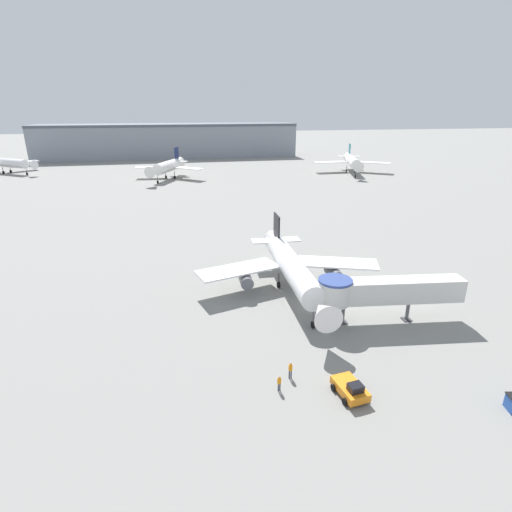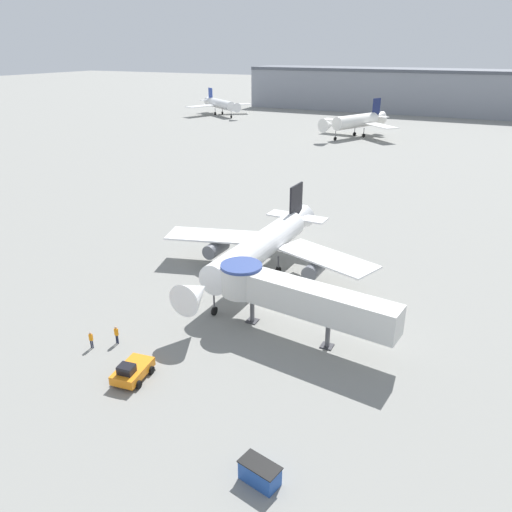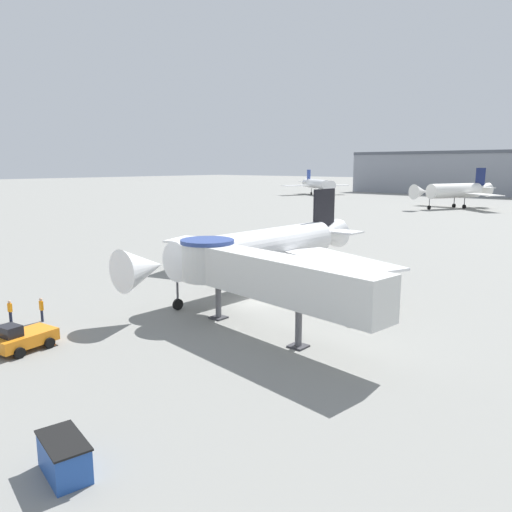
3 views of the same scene
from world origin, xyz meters
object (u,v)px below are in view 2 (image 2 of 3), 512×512
service_container_blue (260,473)px  ground_crew_marshaller (91,339)px  main_airplane (261,247)px  jet_bridge (291,295)px  pushback_tug_orange (132,371)px  background_jet_navy_tail (357,121)px  ground_crew_wing_walker (116,334)px  traffic_cone_starboard_wing (339,303)px  traffic_cone_apron_front (151,367)px  background_jet_blue_tail (220,104)px

service_container_blue → ground_crew_marshaller: size_ratio=1.73×
main_airplane → jet_bridge: (8.06, -10.28, 0.43)m
main_airplane → pushback_tug_orange: bearing=-90.6°
main_airplane → pushback_tug_orange: size_ratio=7.08×
main_airplane → background_jet_navy_tail: background_jet_navy_tail is taller
ground_crew_wing_walker → traffic_cone_starboard_wing: bearing=50.4°
jet_bridge → background_jet_navy_tail: bearing=109.9°
pushback_tug_orange → traffic_cone_apron_front: pushback_tug_orange is taller
ground_crew_wing_walker → background_jet_navy_tail: background_jet_navy_tail is taller
pushback_tug_orange → ground_crew_marshaller: 6.60m
ground_crew_marshaller → background_jet_navy_tail: 122.07m
background_jet_navy_tail → background_jet_blue_tail: bearing=-179.4°
jet_bridge → ground_crew_marshaller: bearing=-139.2°
jet_bridge → background_jet_navy_tail: (-25.03, 111.47, 0.47)m
main_airplane → traffic_cone_starboard_wing: 11.48m
traffic_cone_starboard_wing → main_airplane: bearing=164.5°
main_airplane → background_jet_blue_tail: (-79.12, 127.98, 0.45)m
pushback_tug_orange → background_jet_navy_tail: (-16.00, 123.64, 3.93)m
background_jet_navy_tail → background_jet_blue_tail: 67.68m
main_airplane → background_jet_navy_tail: size_ratio=1.08×
background_jet_blue_tail → ground_crew_marshaller: bearing=-118.2°
main_airplane → service_container_blue: main_airplane is taller
main_airplane → jet_bridge: 13.07m
background_jet_blue_tail → jet_bridge: bearing=-111.8°
service_container_blue → pushback_tug_orange: bearing=160.8°
pushback_tug_orange → traffic_cone_apron_front: 1.77m
main_airplane → background_jet_navy_tail: 102.60m
ground_crew_wing_walker → main_airplane: bearing=79.1°
ground_crew_marshaller → background_jet_blue_tail: size_ratio=0.07×
main_airplane → traffic_cone_apron_front: main_airplane is taller
service_container_blue → traffic_cone_apron_front: size_ratio=3.56×
ground_crew_marshaller → traffic_cone_starboard_wing: bearing=32.1°
traffic_cone_apron_front → background_jet_navy_tail: 123.29m
traffic_cone_starboard_wing → ground_crew_wing_walker: ground_crew_wing_walker is taller
ground_crew_marshaller → ground_crew_wing_walker: bearing=33.3°
main_airplane → jet_bridge: size_ratio=1.56×
pushback_tug_orange → ground_crew_wing_walker: 5.95m
service_container_blue → background_jet_blue_tail: size_ratio=0.12×
service_container_blue → traffic_cone_starboard_wing: 24.56m
service_container_blue → background_jet_navy_tail: bearing=103.2°
traffic_cone_apron_front → ground_crew_marshaller: size_ratio=0.49×
service_container_blue → traffic_cone_apron_front: service_container_blue is taller
service_container_blue → ground_crew_wing_walker: bearing=155.6°
jet_bridge → service_container_blue: size_ratio=6.22×
background_jet_navy_tail → pushback_tug_orange: bearing=-58.7°
jet_bridge → traffic_cone_starboard_wing: bearing=78.5°
main_airplane → service_container_blue: 30.46m
main_airplane → background_jet_blue_tail: bearing=123.5°
pushback_tug_orange → background_jet_blue_tail: background_jet_blue_tail is taller
service_container_blue → jet_bridge: bearing=106.4°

